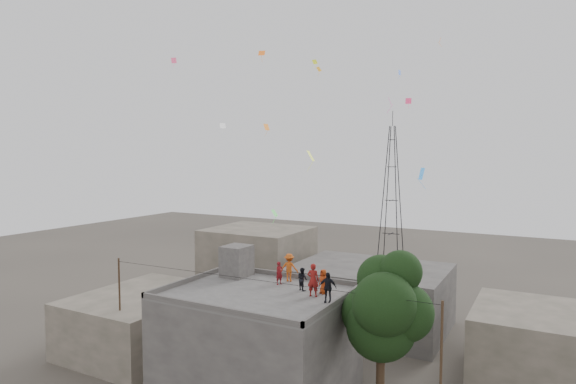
% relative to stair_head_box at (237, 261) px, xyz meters
% --- Properties ---
extents(main_building, '(10.00, 8.00, 6.10)m').
position_rel_stair_head_box_xyz_m(main_building, '(3.20, -2.60, -4.05)').
color(main_building, '#454341').
rests_on(main_building, ground).
extents(parapet, '(10.00, 8.00, 0.30)m').
position_rel_stair_head_box_xyz_m(parapet, '(3.20, -2.60, -0.85)').
color(parapet, '#454341').
rests_on(parapet, main_building).
extents(stair_head_box, '(1.60, 1.80, 2.00)m').
position_rel_stair_head_box_xyz_m(stair_head_box, '(0.00, 0.00, 0.00)').
color(stair_head_box, '#454341').
rests_on(stair_head_box, main_building).
extents(neighbor_west, '(8.00, 10.00, 4.00)m').
position_rel_stair_head_box_xyz_m(neighbor_west, '(-7.80, -0.60, -5.10)').
color(neighbor_west, '#595446').
rests_on(neighbor_west, ground).
extents(neighbor_north, '(12.00, 9.00, 5.00)m').
position_rel_stair_head_box_xyz_m(neighbor_north, '(5.20, 11.40, -4.60)').
color(neighbor_north, '#454341').
rests_on(neighbor_north, ground).
extents(neighbor_northwest, '(9.00, 8.00, 7.00)m').
position_rel_stair_head_box_xyz_m(neighbor_northwest, '(-6.80, 13.40, -3.60)').
color(neighbor_northwest, '#595446').
rests_on(neighbor_northwest, ground).
extents(neighbor_east, '(7.00, 8.00, 4.40)m').
position_rel_stair_head_box_xyz_m(neighbor_east, '(17.20, 7.40, -4.90)').
color(neighbor_east, '#595446').
rests_on(neighbor_east, ground).
extents(tree, '(4.90, 4.60, 9.10)m').
position_rel_stair_head_box_xyz_m(tree, '(10.57, -2.00, -1.00)').
color(tree, black).
rests_on(tree, ground).
extents(utility_line, '(20.12, 0.62, 7.40)m').
position_rel_stair_head_box_xyz_m(utility_line, '(3.70, -3.85, -3.27)').
color(utility_line, black).
rests_on(utility_line, ground).
extents(transmission_tower, '(2.97, 2.97, 20.01)m').
position_rel_stair_head_box_xyz_m(transmission_tower, '(-0.80, 37.40, 1.97)').
color(transmission_tower, black).
rests_on(transmission_tower, ground).
extents(person_red_adult, '(0.72, 0.52, 1.86)m').
position_rel_stair_head_box_xyz_m(person_red_adult, '(6.37, -1.77, -0.07)').
color(person_red_adult, maroon).
rests_on(person_red_adult, main_building).
extents(person_orange_child, '(0.81, 0.74, 1.39)m').
position_rel_stair_head_box_xyz_m(person_orange_child, '(6.64, -0.97, -0.30)').
color(person_orange_child, '#B93F15').
rests_on(person_orange_child, main_building).
extents(person_dark_child, '(0.81, 0.75, 1.33)m').
position_rel_stair_head_box_xyz_m(person_dark_child, '(5.28, -0.95, -0.33)').
color(person_dark_child, black).
rests_on(person_dark_child, main_building).
extents(person_dark_adult, '(1.02, 0.61, 1.63)m').
position_rel_stair_head_box_xyz_m(person_dark_adult, '(7.53, -2.40, -0.19)').
color(person_dark_adult, black).
rests_on(person_dark_adult, main_building).
extents(person_orange_adult, '(1.24, 0.89, 1.74)m').
position_rel_stair_head_box_xyz_m(person_orange_adult, '(3.63, 0.49, -0.13)').
color(person_orange_adult, '#CA5317').
rests_on(person_orange_adult, main_building).
extents(person_red_child, '(0.50, 0.60, 1.39)m').
position_rel_stair_head_box_xyz_m(person_red_child, '(3.46, -0.46, -0.30)').
color(person_red_child, maroon).
rests_on(person_red_child, main_building).
extents(kites, '(17.70, 16.21, 12.26)m').
position_rel_stair_head_box_xyz_m(kites, '(4.61, 3.45, 9.72)').
color(kites, orange).
rests_on(kites, ground).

